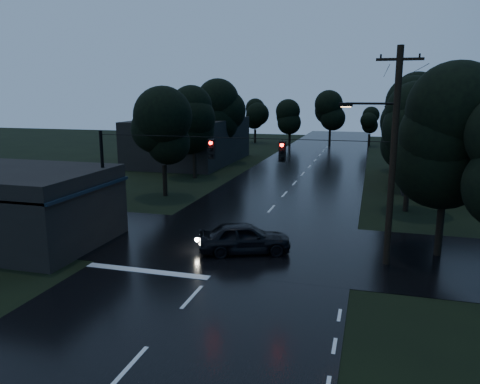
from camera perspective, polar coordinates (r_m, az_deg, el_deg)
The scene contains 17 objects.
ground at distance 15.18m, azimuth -13.28°, elevation -20.01°, with size 160.00×160.00×0.00m, color black.
main_road at distance 42.41m, azimuth 6.68°, elevation 1.07°, with size 12.00×120.00×0.02m, color black.
cross_street at distance 25.33m, azimuth 0.01°, elevation -6.35°, with size 60.00×9.00×0.02m, color black.
building_far_right at distance 46.10m, azimuth 25.07°, elevation 3.67°, with size 10.00×14.00×4.40m, color black.
building_far_left at distance 55.38m, azimuth -6.05°, elevation 6.25°, with size 10.00×16.00×5.00m, color black.
utility_pole_main at distance 22.31m, azimuth 17.96°, elevation 4.43°, with size 3.50×0.30×10.00m.
utility_pole_far at distance 39.38m, azimuth 18.39°, elevation 5.41°, with size 2.00×0.30×7.50m.
anchor_pole_left at distance 26.69m, azimuth -16.28°, elevation 0.77°, with size 0.18×0.18×6.00m, color black.
span_signals at distance 23.08m, azimuth 0.66°, elevation 5.21°, with size 15.00×0.37×1.12m.
tree_corner_near at distance 24.45m, azimuth 24.03°, elevation 6.33°, with size 4.48×4.48×9.44m.
tree_left_a at distance 36.71m, azimuth -9.36°, elevation 7.57°, with size 3.92×3.92×8.26m.
tree_left_b at distance 44.26m, azimuth -5.65°, elevation 8.88°, with size 4.20×4.20×8.85m.
tree_left_c at distance 53.85m, azimuth -2.32°, elevation 9.87°, with size 4.48×4.48×9.44m.
tree_right_a at distance 33.30m, azimuth 20.18°, elevation 7.21°, with size 4.20×4.20×8.85m.
tree_right_b at distance 41.29m, azimuth 20.30°, elevation 8.51°, with size 4.48×4.48×9.44m.
tree_right_c at distance 51.28m, azimuth 20.21°, elevation 9.47°, with size 4.76×4.76×10.03m.
car at distance 23.77m, azimuth 0.57°, elevation -5.58°, with size 1.87×4.66×1.59m, color black.
Camera 1 is at (6.57, -11.13, 7.96)m, focal length 35.00 mm.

